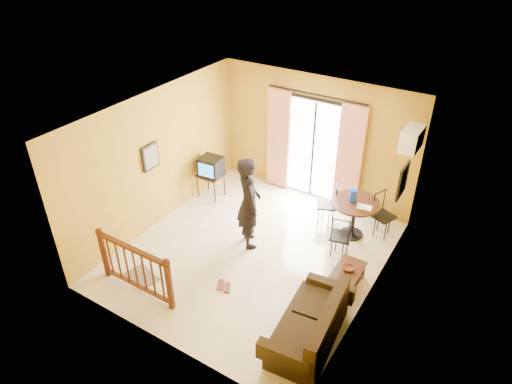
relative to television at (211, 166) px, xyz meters
The scene contains 19 objects.
ground 2.36m from the television, 33.02° to the right, with size 5.00×5.00×0.00m, color beige.
room_shell 2.41m from the television, 33.02° to the right, with size 5.00×5.00×5.00m.
balcony_door 2.27m from the television, 33.06° to the left, with size 2.25×0.14×2.46m.
tv_table 0.29m from the television, behind, with size 0.56×0.47×0.56m.
television is the anchor object (origin of this frame).
picture_left 1.65m from the television, 103.77° to the right, with size 0.05×0.42×0.52m.
dining_table 3.26m from the television, ahead, with size 0.94×0.94×0.79m.
water_jug 3.20m from the television, ahead, with size 0.14×0.14×0.26m, color #1336BA.
serving_tray 3.46m from the television, ahead, with size 0.28×0.18×0.02m, color white.
dining_chairs 3.32m from the television, ahead, with size 1.65×1.55×0.95m.
air_conditioner 4.26m from the television, 10.51° to the left, with size 0.31×0.60×0.40m.
botanical_print 4.18m from the television, ahead, with size 0.05×0.50×0.60m.
coffee_table 3.93m from the television, 16.99° to the right, with size 0.44×0.80×0.36m.
bowl 3.90m from the television, 16.47° to the right, with size 0.20×0.20×0.06m, color #5A2C1F.
sofa 4.52m from the television, 34.11° to the right, with size 0.95×1.78×0.82m.
standing_person 1.91m from the television, 31.24° to the right, with size 0.68×0.45×1.87m, color black.
stair_balustrade 3.20m from the television, 76.99° to the right, with size 1.63×0.13×1.04m.
doormat 3.00m from the television, 79.63° to the right, with size 0.60×0.40×0.02m, color #635A4F.
sandals 3.07m from the television, 49.75° to the right, with size 0.35×0.27×0.03m.
Camera 1 is at (3.63, -5.74, 5.64)m, focal length 32.00 mm.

